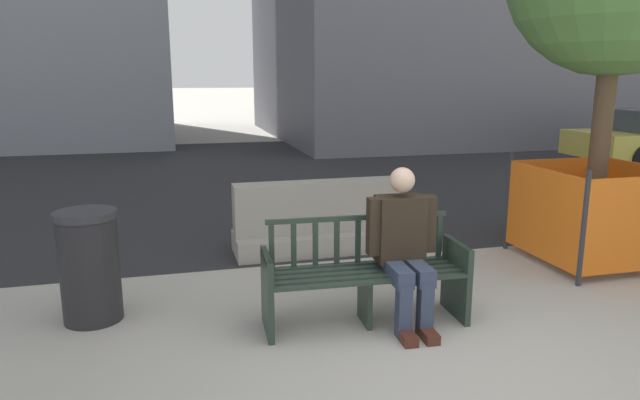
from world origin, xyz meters
TOP-DOWN VIEW (x-y plane):
  - ground_plane at (0.00, 0.00)m, footprint 200.00×200.00m
  - street_asphalt at (0.00, 8.70)m, footprint 120.00×12.00m
  - street_bench at (-0.42, 1.06)m, footprint 1.71×0.61m
  - seated_person at (-0.11, 0.99)m, footprint 0.59×0.74m
  - jersey_barrier_centre at (-0.29, 3.13)m, footprint 2.01×0.70m
  - construction_fence at (2.58, 1.98)m, footprint 1.35×1.35m
  - trash_bin at (-2.65, 1.68)m, footprint 0.51×0.51m

SIDE VIEW (x-z plane):
  - ground_plane at x=0.00m, z-range 0.00..0.00m
  - street_asphalt at x=0.00m, z-range 0.00..0.01m
  - jersey_barrier_centre at x=-0.29m, z-range -0.08..0.76m
  - street_bench at x=-0.42m, z-range -0.04..0.84m
  - trash_bin at x=-2.65m, z-range 0.00..0.96m
  - construction_fence at x=2.58m, z-range 0.00..1.17m
  - seated_person at x=-0.11m, z-range 0.03..1.35m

